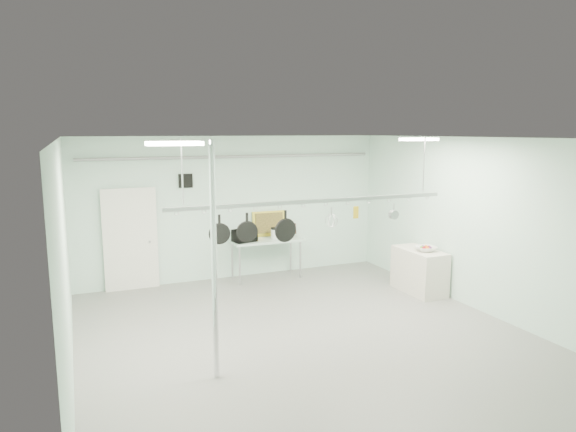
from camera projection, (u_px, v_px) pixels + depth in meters
name	position (u px, v px, depth m)	size (l,w,h in m)	color
floor	(311.00, 341.00, 8.19)	(8.00, 8.00, 0.00)	gray
ceiling	(312.00, 139.00, 7.66)	(7.00, 8.00, 0.02)	silver
back_wall	(235.00, 208.00, 11.55)	(7.00, 0.02, 3.20)	silver
right_wall	(486.00, 227.00, 9.27)	(0.02, 8.00, 3.20)	silver
door	(130.00, 240.00, 10.71)	(1.10, 0.10, 2.20)	silver
wall_vent	(186.00, 181.00, 11.00)	(0.30, 0.04, 0.30)	black
conduit_pipe	(235.00, 157.00, 11.28)	(0.07, 0.07, 6.60)	gray
chrome_pole	(214.00, 263.00, 6.72)	(0.08, 0.08, 3.20)	silver
prep_table	(266.00, 242.00, 11.55)	(1.60, 0.70, 0.91)	#A5C2B6
side_cabinet	(419.00, 271.00, 10.60)	(0.60, 1.20, 0.90)	beige
pot_rack	(315.00, 199.00, 8.17)	(4.80, 0.06, 1.00)	#B7B7BC
light_panel_left	(174.00, 143.00, 6.09)	(0.65, 0.30, 0.05)	white
light_panel_right	(419.00, 139.00, 9.14)	(0.65, 0.30, 0.05)	white
microwave	(244.00, 236.00, 11.23)	(0.49, 0.33, 0.27)	black
coffee_canister	(275.00, 234.00, 11.57)	(0.18, 0.18, 0.21)	silver
painting_large	(269.00, 224.00, 11.83)	(0.78, 0.05, 0.58)	gold
painting_small	(290.00, 229.00, 12.06)	(0.30, 0.04, 0.25)	#361B13
fruit_bowl	(426.00, 249.00, 10.38)	(0.41, 0.41, 0.10)	silver
skillet_left	(219.00, 229.00, 7.62)	(0.32, 0.06, 0.42)	black
skillet_mid	(247.00, 228.00, 7.79)	(0.33, 0.06, 0.46)	black
skillet_right	(285.00, 226.00, 8.04)	(0.38, 0.06, 0.51)	black
whisk	(331.00, 218.00, 8.34)	(0.21, 0.21, 0.34)	#A4A4A8
grater	(356.00, 212.00, 8.50)	(0.09, 0.02, 0.22)	gold
saucepan	(394.00, 211.00, 8.80)	(0.16, 0.08, 0.27)	#AAAAAE
fruit_cluster	(426.00, 247.00, 10.37)	(0.24, 0.24, 0.09)	maroon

